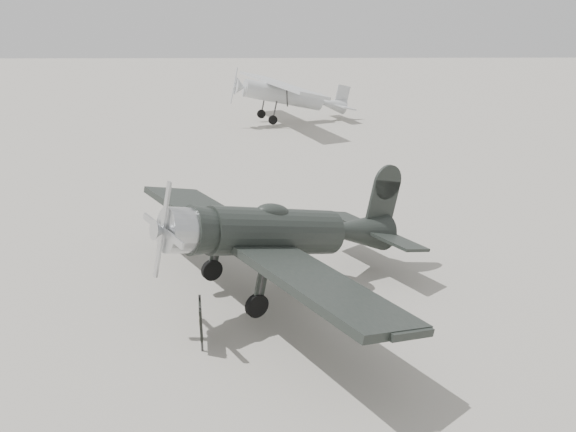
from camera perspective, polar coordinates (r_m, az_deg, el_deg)
name	(u,v)px	position (r m, az deg, el deg)	size (l,w,h in m)	color
ground	(325,303)	(15.78, 3.83, -8.78)	(160.00, 160.00, 0.00)	#A39B91
lowwing_monoplane	(285,232)	(15.44, -0.27, -1.68)	(8.89, 10.15, 3.55)	black
highwing_monoplane	(288,92)	(39.88, 0.01, 12.48)	(8.73, 12.05, 3.46)	#ACB0B2
sign_board	(201,319)	(13.77, -8.87, -10.29)	(0.17, 0.82, 1.19)	#333333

